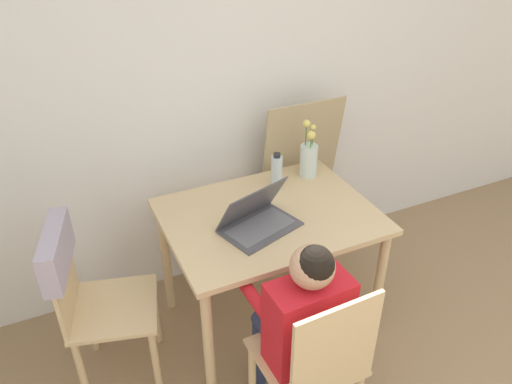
# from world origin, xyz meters

# --- Properties ---
(wall_back) EXTENTS (6.40, 0.05, 2.50)m
(wall_back) POSITION_xyz_m (0.00, 2.23, 1.25)
(wall_back) COLOR white
(wall_back) RESTS_ON ground_plane
(dining_table) EXTENTS (1.05, 0.79, 0.75)m
(dining_table) POSITION_xyz_m (-0.17, 1.61, 0.65)
(dining_table) COLOR #D6B784
(dining_table) RESTS_ON ground_plane
(chair_occupied) EXTENTS (0.41, 0.41, 0.91)m
(chair_occupied) POSITION_xyz_m (-0.30, 0.90, 0.47)
(chair_occupied) COLOR #D6B784
(chair_occupied) RESTS_ON ground_plane
(chair_spare) EXTENTS (0.52, 0.49, 0.92)m
(chair_spare) POSITION_xyz_m (-1.11, 1.63, 0.62)
(chair_spare) COLOR #D6B784
(chair_spare) RESTS_ON ground_plane
(person_seated) EXTENTS (0.36, 0.43, 1.04)m
(person_seated) POSITION_xyz_m (-0.31, 1.02, 0.65)
(person_seated) COLOR red
(person_seated) RESTS_ON ground_plane
(laptop) EXTENTS (0.42, 0.34, 0.22)m
(laptop) POSITION_xyz_m (-0.27, 1.54, 0.80)
(laptop) COLOR #4C4C51
(laptop) RESTS_ON dining_table
(flower_vase) EXTENTS (0.10, 0.10, 0.33)m
(flower_vase) POSITION_xyz_m (0.21, 1.87, 0.86)
(flower_vase) COLOR silver
(flower_vase) RESTS_ON dining_table
(water_bottle) EXTENTS (0.06, 0.06, 0.21)m
(water_bottle) POSITION_xyz_m (-0.02, 1.81, 0.85)
(water_bottle) COLOR silver
(water_bottle) RESTS_ON dining_table
(cardboard_panel) EXTENTS (0.50, 0.17, 1.12)m
(cardboard_panel) POSITION_xyz_m (0.27, 2.09, 0.56)
(cardboard_panel) COLOR tan
(cardboard_panel) RESTS_ON ground_plane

